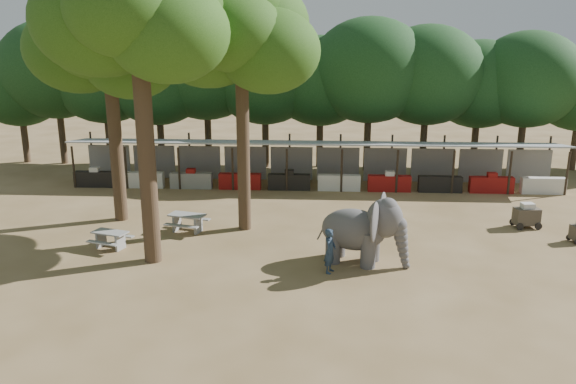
# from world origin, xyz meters

# --- Properties ---
(ground) EXTENTS (100.00, 100.00, 0.00)m
(ground) POSITION_xyz_m (0.00, 0.00, 0.00)
(ground) COLOR brown
(ground) RESTS_ON ground
(vendor_stalls) EXTENTS (28.00, 2.99, 2.80)m
(vendor_stalls) POSITION_xyz_m (-0.00, 13.84, 1.18)
(vendor_stalls) COLOR #999CA0
(vendor_stalls) RESTS_ON ground
(yard_tree_left) EXTENTS (7.10, 6.90, 11.02)m
(yard_tree_left) POSITION_xyz_m (-9.13, 7.19, 8.20)
(yard_tree_left) COLOR #332316
(yard_tree_left) RESTS_ON ground
(yard_tree_center) EXTENTS (7.10, 6.90, 12.04)m
(yard_tree_center) POSITION_xyz_m (-6.13, 2.19, 9.21)
(yard_tree_center) COLOR #332316
(yard_tree_center) RESTS_ON ground
(yard_tree_back) EXTENTS (7.10, 6.90, 11.36)m
(yard_tree_back) POSITION_xyz_m (-3.13, 6.19, 8.54)
(yard_tree_back) COLOR #332316
(yard_tree_back) RESTS_ON ground
(backdrop_trees) EXTENTS (46.46, 5.95, 8.33)m
(backdrop_trees) POSITION_xyz_m (0.00, 19.00, 5.51)
(backdrop_trees) COLOR #332316
(backdrop_trees) RESTS_ON ground
(elephant) EXTENTS (3.56, 2.61, 2.64)m
(elephant) POSITION_xyz_m (2.02, 2.27, 1.32)
(elephant) COLOR #454343
(elephant) RESTS_ON ground
(handler) EXTENTS (0.57, 0.69, 1.66)m
(handler) POSITION_xyz_m (0.74, 1.28, 0.83)
(handler) COLOR #26384C
(handler) RESTS_ON ground
(picnic_table_near) EXTENTS (1.74, 1.64, 0.71)m
(picnic_table_near) POSITION_xyz_m (-8.11, 3.22, 0.46)
(picnic_table_near) COLOR gray
(picnic_table_near) RESTS_ON ground
(picnic_table_far) EXTENTS (1.90, 1.79, 0.79)m
(picnic_table_far) POSITION_xyz_m (-5.47, 5.45, 0.52)
(picnic_table_far) COLOR gray
(picnic_table_far) RESTS_ON ground
(cart_back) EXTENTS (1.26, 0.90, 1.15)m
(cart_back) POSITION_xyz_m (9.64, 6.89, 0.56)
(cart_back) COLOR #393229
(cart_back) RESTS_ON ground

